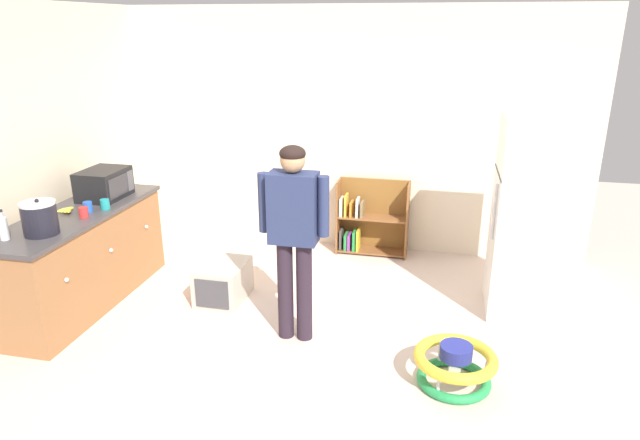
{
  "coord_description": "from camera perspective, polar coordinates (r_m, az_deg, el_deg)",
  "views": [
    {
      "loc": [
        0.99,
        -3.83,
        2.5
      ],
      "look_at": [
        0.04,
        0.4,
        0.97
      ],
      "focal_mm": 31.37,
      "sensor_mm": 36.0,
      "label": 1
    }
  ],
  "objects": [
    {
      "name": "crock_pot",
      "position": [
        4.98,
        -26.69,
        0.17
      ],
      "size": [
        0.27,
        0.27,
        0.3
      ],
      "color": "black",
      "rests_on": "kitchen_counter"
    },
    {
      "name": "left_side_wall",
      "position": [
        5.99,
        -25.04,
        6.52
      ],
      "size": [
        0.06,
        2.99,
        2.7
      ],
      "primitive_type": "cube",
      "color": "beige",
      "rests_on": "ground"
    },
    {
      "name": "bookshelf",
      "position": [
        6.4,
        4.89,
        -0.15
      ],
      "size": [
        0.8,
        0.28,
        0.85
      ],
      "color": "brown",
      "rests_on": "ground"
    },
    {
      "name": "blue_cup",
      "position": [
        5.42,
        -22.6,
        1.24
      ],
      "size": [
        0.08,
        0.08,
        0.09
      ],
      "primitive_type": "cylinder",
      "color": "blue",
      "rests_on": "kitchen_counter"
    },
    {
      "name": "orange_cup",
      "position": [
        5.35,
        -26.79,
        0.39
      ],
      "size": [
        0.08,
        0.08,
        0.09
      ],
      "primitive_type": "cylinder",
      "color": "orange",
      "rests_on": "kitchen_counter"
    },
    {
      "name": "clear_bottle",
      "position": [
        5.0,
        -29.6,
        -0.7
      ],
      "size": [
        0.07,
        0.07,
        0.25
      ],
      "color": "silver",
      "rests_on": "kitchen_counter"
    },
    {
      "name": "pet_carrier",
      "position": [
        5.43,
        -9.86,
        -6.2
      ],
      "size": [
        0.42,
        0.55,
        0.36
      ],
      "color": "#C1B3A4",
      "rests_on": "ground"
    },
    {
      "name": "back_wall",
      "position": [
        6.35,
        3.47,
        8.92
      ],
      "size": [
        5.2,
        0.06,
        2.7
      ],
      "primitive_type": "cube",
      "color": "beige",
      "rests_on": "ground"
    },
    {
      "name": "standing_person",
      "position": [
        4.41,
        -2.7,
        -0.76
      ],
      "size": [
        0.57,
        0.22,
        1.64
      ],
      "color": "#2A1F2B",
      "rests_on": "ground"
    },
    {
      "name": "banana_bunch",
      "position": [
        5.48,
        -24.36,
        0.95
      ],
      "size": [
        0.15,
        0.16,
        0.04
      ],
      "color": "yellow",
      "rests_on": "kitchen_counter"
    },
    {
      "name": "refrigerator",
      "position": [
        5.24,
        21.11,
        0.16
      ],
      "size": [
        0.73,
        0.68,
        1.78
      ],
      "color": "white",
      "rests_on": "ground"
    },
    {
      "name": "teal_cup",
      "position": [
        5.45,
        -21.08,
        1.5
      ],
      "size": [
        0.08,
        0.08,
        0.09
      ],
      "primitive_type": "cylinder",
      "color": "teal",
      "rests_on": "kitchen_counter"
    },
    {
      "name": "kitchen_counter",
      "position": [
        5.63,
        -23.11,
        -3.59
      ],
      "size": [
        0.65,
        1.95,
        0.9
      ],
      "color": "#9B653C",
      "rests_on": "ground"
    },
    {
      "name": "baby_walker",
      "position": [
        4.3,
        13.6,
        -14.2
      ],
      "size": [
        0.6,
        0.6,
        0.32
      ],
      "color": "#24954E",
      "rests_on": "ground"
    },
    {
      "name": "ground_plane",
      "position": [
        4.68,
        -1.62,
        -12.88
      ],
      "size": [
        12.0,
        12.0,
        0.0
      ],
      "primitive_type": "plane",
      "color": "beige",
      "rests_on": "ground"
    },
    {
      "name": "microwave",
      "position": [
        5.79,
        -21.16,
        3.46
      ],
      "size": [
        0.37,
        0.48,
        0.28
      ],
      "color": "black",
      "rests_on": "kitchen_counter"
    },
    {
      "name": "red_cup",
      "position": [
        5.28,
        -22.98,
        0.72
      ],
      "size": [
        0.08,
        0.08,
        0.09
      ],
      "primitive_type": "cylinder",
      "color": "red",
      "rests_on": "kitchen_counter"
    }
  ]
}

